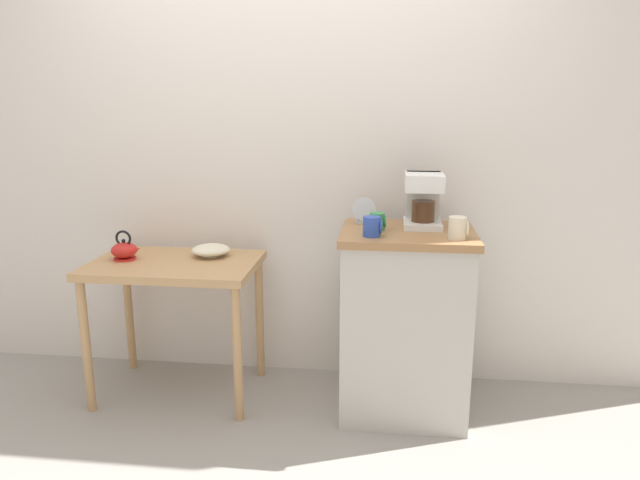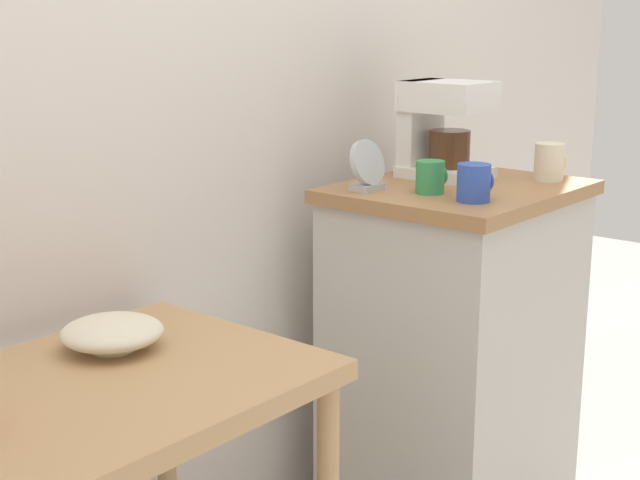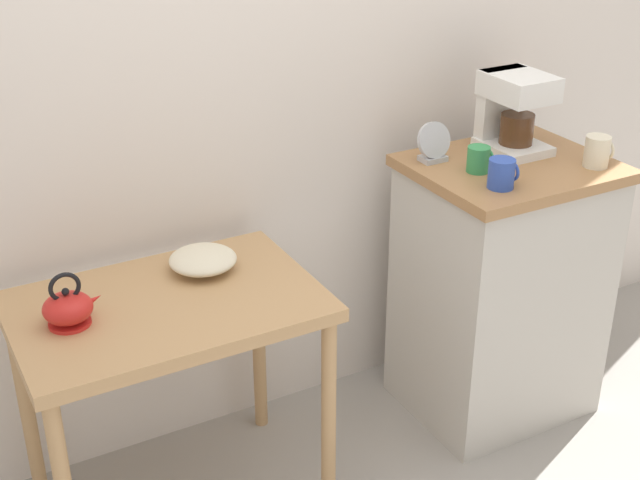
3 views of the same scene
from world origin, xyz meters
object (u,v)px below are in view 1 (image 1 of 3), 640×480
object	(u,v)px
mug_small_cream	(458,228)
mug_blue	(372,227)
teakettle	(125,250)
coffee_maker	(423,197)
bowl_stoneware	(211,250)
mug_tall_green	(378,221)
table_clock	(364,212)

from	to	relation	value
mug_small_cream	mug_blue	bearing A→B (deg)	178.99
teakettle	coffee_maker	world-z (taller)	coffee_maker
bowl_stoneware	mug_blue	size ratio (longest dim) A/B	2.21
mug_blue	teakettle	bearing A→B (deg)	172.00
mug_tall_green	table_clock	size ratio (longest dim) A/B	0.63
mug_small_cream	table_clock	bearing A→B (deg)	146.28
mug_small_cream	coffee_maker	bearing A→B (deg)	118.88
teakettle	table_clock	world-z (taller)	table_clock
coffee_maker	mug_blue	world-z (taller)	coffee_maker
mug_tall_green	mug_blue	size ratio (longest dim) A/B	0.90
mug_blue	table_clock	xyz separation A→B (m)	(-0.05, 0.28, 0.01)
mug_tall_green	mug_small_cream	distance (m)	0.38
bowl_stoneware	coffee_maker	bearing A→B (deg)	-2.21
teakettle	bowl_stoneware	bearing A→B (deg)	15.11
teakettle	coffee_maker	xyz separation A→B (m)	(1.51, 0.07, 0.29)
teakettle	mug_tall_green	xyz separation A→B (m)	(1.29, -0.04, 0.19)
mug_tall_green	mug_small_cream	bearing A→B (deg)	-21.97
teakettle	mug_small_cream	world-z (taller)	mug_small_cream
teakettle	mug_tall_green	distance (m)	1.31
bowl_stoneware	coffee_maker	distance (m)	1.13
mug_small_cream	table_clock	world-z (taller)	table_clock
coffee_maker	teakettle	bearing A→B (deg)	-177.28
bowl_stoneware	mug_small_cream	size ratio (longest dim) A/B	1.99
bowl_stoneware	teakettle	xyz separation A→B (m)	(-0.42, -0.11, 0.02)
teakettle	mug_blue	size ratio (longest dim) A/B	1.78
bowl_stoneware	mug_blue	bearing A→B (deg)	-18.96
mug_tall_green	mug_blue	xyz separation A→B (m)	(-0.02, -0.14, 0.00)
teakettle	mug_tall_green	world-z (taller)	mug_tall_green
teakettle	mug_blue	bearing A→B (deg)	-8.00
teakettle	mug_small_cream	distance (m)	1.67
teakettle	table_clock	bearing A→B (deg)	4.72
bowl_stoneware	mug_tall_green	distance (m)	0.91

